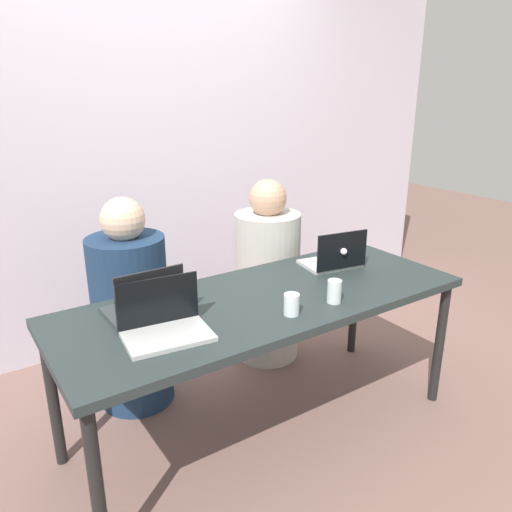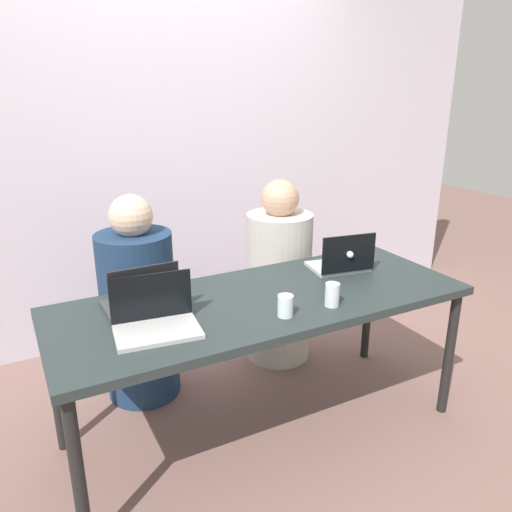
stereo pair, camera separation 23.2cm
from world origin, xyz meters
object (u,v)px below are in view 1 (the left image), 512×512
at_px(water_glass_center, 292,306).
at_px(laptop_front_left, 164,324).
at_px(person_on_left, 131,315).
at_px(water_glass_right, 334,293).
at_px(laptop_back_right, 334,259).
at_px(person_on_right, 267,281).
at_px(laptop_back_left, 144,305).

bearing_deg(water_glass_center, laptop_front_left, 165.75).
bearing_deg(person_on_left, water_glass_center, 121.60).
height_order(water_glass_center, water_glass_right, water_glass_right).
bearing_deg(laptop_back_right, water_glass_right, 56.99).
bearing_deg(person_on_left, laptop_front_left, 85.98).
xyz_separation_m(person_on_right, water_glass_right, (-0.22, -0.83, 0.27)).
relative_size(laptop_back_left, water_glass_center, 3.18).
bearing_deg(water_glass_center, person_on_left, 117.41).
bearing_deg(laptop_back_left, person_on_right, -154.12).
bearing_deg(laptop_front_left, laptop_back_right, 17.54).
xyz_separation_m(person_on_left, laptop_back_right, (0.98, -0.49, 0.27)).
distance_m(water_glass_center, water_glass_right, 0.24).
bearing_deg(person_on_right, laptop_back_right, 84.54).
relative_size(laptop_front_left, water_glass_center, 3.78).
relative_size(laptop_back_right, water_glass_center, 3.49).
distance_m(laptop_front_left, laptop_back_right, 1.09).
bearing_deg(person_on_right, person_on_left, -16.40).
xyz_separation_m(person_on_left, laptop_front_left, (-0.10, -0.69, 0.27)).
relative_size(person_on_left, water_glass_right, 10.75).
xyz_separation_m(person_on_right, laptop_back_left, (-0.98, -0.49, 0.27)).
relative_size(person_on_left, laptop_back_right, 3.47).
bearing_deg(person_on_right, laptop_front_left, 18.76).
distance_m(person_on_left, laptop_back_left, 0.57).
bearing_deg(person_on_left, person_on_right, -175.80).
xyz_separation_m(person_on_left, person_on_right, (0.88, -0.00, -0.00)).
xyz_separation_m(laptop_back_right, water_glass_center, (-0.55, -0.34, -0.01)).
relative_size(person_on_right, laptop_front_left, 3.20).
relative_size(laptop_back_left, laptop_front_left, 0.84).
height_order(laptop_back_left, laptop_front_left, laptop_back_left).
bearing_deg(laptop_back_left, water_glass_right, 155.49).
distance_m(person_on_right, water_glass_right, 0.90).
relative_size(person_on_right, water_glass_right, 10.74).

